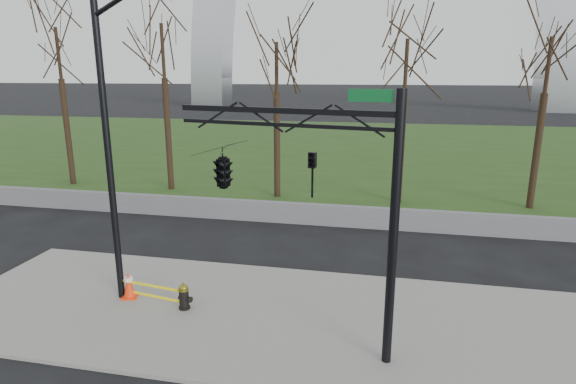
% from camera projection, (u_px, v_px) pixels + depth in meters
% --- Properties ---
extents(ground, '(500.00, 500.00, 0.00)m').
position_uv_depth(ground, '(274.00, 318.00, 12.33)').
color(ground, black).
rests_on(ground, ground).
extents(sidewalk, '(18.00, 6.00, 0.10)m').
position_uv_depth(sidewalk, '(274.00, 316.00, 12.32)').
color(sidewalk, gray).
rests_on(sidewalk, ground).
extents(grass_strip, '(120.00, 40.00, 0.06)m').
position_uv_depth(grass_strip, '(354.00, 146.00, 40.77)').
color(grass_strip, '#263F17').
rests_on(grass_strip, ground).
extents(guardrail, '(60.00, 0.30, 0.90)m').
position_uv_depth(guardrail, '(317.00, 214.00, 19.81)').
color(guardrail, '#59595B').
rests_on(guardrail, ground).
extents(tree_row, '(58.96, 4.00, 9.39)m').
position_uv_depth(tree_row, '(472.00, 109.00, 21.26)').
color(tree_row, black).
rests_on(tree_row, ground).
extents(fire_hydrant, '(0.48, 0.31, 0.76)m').
position_uv_depth(fire_hydrant, '(184.00, 297.00, 12.53)').
color(fire_hydrant, black).
rests_on(fire_hydrant, sidewalk).
extents(traffic_cone, '(0.50, 0.50, 0.80)m').
position_uv_depth(traffic_cone, '(129.00, 284.00, 13.16)').
color(traffic_cone, '#FA330D').
rests_on(traffic_cone, sidewalk).
extents(street_light, '(2.34, 0.81, 8.21)m').
position_uv_depth(street_light, '(113.00, 136.00, 12.08)').
color(street_light, black).
rests_on(street_light, ground).
extents(traffic_signal_mast, '(5.02, 2.54, 6.00)m').
position_uv_depth(traffic_signal_mast, '(252.00, 170.00, 10.56)').
color(traffic_signal_mast, black).
rests_on(traffic_signal_mast, ground).
extents(caution_tape, '(2.05, 0.31, 0.40)m').
position_uv_depth(caution_tape, '(154.00, 291.00, 12.87)').
color(caution_tape, '#FFE90D').
rests_on(caution_tape, ground).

